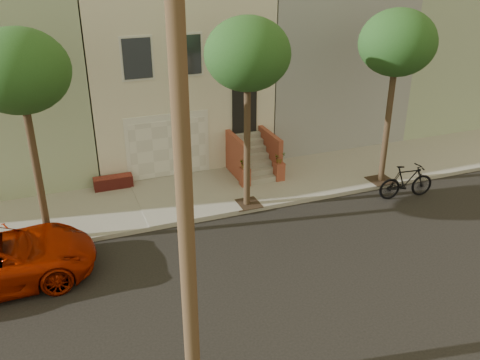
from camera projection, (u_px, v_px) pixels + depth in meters
name	position (u px, v px, depth m)	size (l,w,h in m)	color
ground	(265.00, 275.00, 14.26)	(90.00, 90.00, 0.00)	black
sidewalk	(207.00, 193.00, 18.77)	(40.00, 3.70, 0.15)	gray
house_row	(163.00, 64.00, 22.23)	(33.10, 11.70, 7.00)	beige
tree_left	(19.00, 73.00, 13.58)	(2.70, 2.57, 6.30)	#2D2116
tree_mid	(248.00, 55.00, 15.71)	(2.70, 2.57, 6.30)	#2D2116
tree_right	(397.00, 44.00, 17.51)	(2.70, 2.57, 6.30)	#2D2116
motorcycle	(406.00, 181.00, 18.38)	(0.59, 2.10, 1.26)	black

